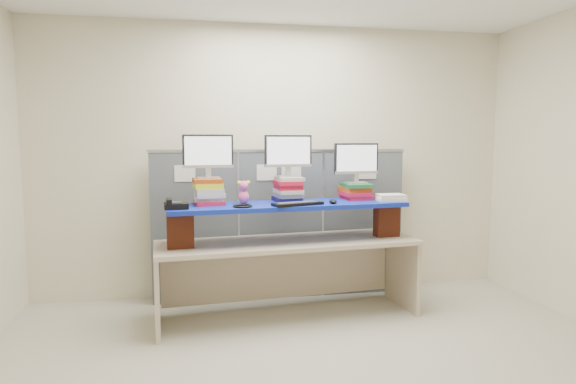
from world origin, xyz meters
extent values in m
cube|color=beige|center=(0.00, 0.00, 1.40)|extent=(5.00, 4.00, 2.80)
cube|color=beige|center=(0.00, 0.00, 0.00)|extent=(5.00, 4.00, 0.01)
cube|color=#4B5058|center=(-0.87, 1.78, 0.75)|extent=(0.85, 0.05, 1.50)
cube|color=#4B5058|center=(0.00, 1.78, 0.75)|extent=(0.85, 0.05, 1.50)
cube|color=#4B5058|center=(0.87, 1.78, 0.75)|extent=(0.85, 0.05, 1.50)
cube|color=#A8AAAF|center=(0.00, 1.78, 1.51)|extent=(2.60, 0.06, 0.03)
cube|color=white|center=(-0.95, 1.75, 1.30)|extent=(0.20, 0.00, 0.16)
cube|color=white|center=(-0.15, 1.75, 1.30)|extent=(0.20, 0.00, 0.16)
cube|color=white|center=(0.10, 1.75, 1.30)|extent=(0.20, 0.00, 0.16)
cube|color=white|center=(0.90, 1.75, 1.30)|extent=(0.20, 0.00, 0.16)
cube|color=beige|center=(-0.03, 1.21, 0.70)|extent=(2.40, 0.89, 0.04)
cube|color=beige|center=(-1.18, 1.11, 0.34)|extent=(0.10, 0.64, 0.68)
cube|color=beige|center=(1.12, 1.32, 0.34)|extent=(0.10, 0.64, 0.68)
cube|color=maroon|center=(-0.98, 1.08, 0.87)|extent=(0.23, 0.14, 0.30)
cube|color=maroon|center=(0.92, 1.25, 0.87)|extent=(0.23, 0.14, 0.30)
cube|color=navy|center=(-0.03, 1.21, 1.04)|extent=(2.17, 0.72, 0.04)
cube|color=red|center=(-0.73, 1.26, 1.07)|extent=(0.28, 0.32, 0.03)
cube|color=#B7B4AF|center=(-0.74, 1.28, 1.11)|extent=(0.25, 0.28, 0.03)
cube|color=#B7B4AF|center=(-0.73, 1.26, 1.14)|extent=(0.28, 0.32, 0.04)
cube|color=#B7B4AF|center=(-0.73, 1.26, 1.18)|extent=(0.26, 0.30, 0.04)
cube|color=yellow|center=(-0.74, 1.27, 1.23)|extent=(0.27, 0.32, 0.05)
cube|color=#B44310|center=(-0.74, 1.26, 1.27)|extent=(0.26, 0.29, 0.04)
cube|color=#151250|center=(-0.02, 1.35, 1.08)|extent=(0.26, 0.29, 0.04)
cube|color=#B7B4AF|center=(0.00, 1.35, 1.12)|extent=(0.24, 0.29, 0.04)
cube|color=#B7B4AF|center=(-0.01, 1.33, 1.15)|extent=(0.25, 0.31, 0.04)
cube|color=red|center=(-0.01, 1.34, 1.19)|extent=(0.24, 0.28, 0.04)
cube|color=red|center=(-0.02, 1.33, 1.23)|extent=(0.24, 0.30, 0.04)
cube|color=#B7B4AF|center=(0.00, 1.34, 1.27)|extent=(0.25, 0.29, 0.03)
cube|color=red|center=(0.67, 1.39, 1.07)|extent=(0.27, 0.29, 0.03)
cube|color=red|center=(0.65, 1.39, 1.11)|extent=(0.27, 0.31, 0.04)
cube|color=#B44310|center=(0.65, 1.40, 1.15)|extent=(0.27, 0.30, 0.04)
cube|color=#1A622D|center=(0.66, 1.39, 1.19)|extent=(0.26, 0.30, 0.03)
cube|color=#B2B1B7|center=(-0.73, 1.27, 1.29)|extent=(0.20, 0.14, 0.01)
cube|color=#B2B1B7|center=(-0.73, 1.27, 1.34)|extent=(0.05, 0.04, 0.08)
cube|color=black|center=(-0.73, 1.27, 1.52)|extent=(0.44, 0.07, 0.29)
cube|color=silver|center=(-0.73, 1.25, 1.52)|extent=(0.40, 0.04, 0.26)
cube|color=#B2B1B7|center=(-0.01, 1.34, 1.29)|extent=(0.20, 0.14, 0.01)
cube|color=#B2B1B7|center=(-0.01, 1.34, 1.34)|extent=(0.05, 0.04, 0.08)
cube|color=black|center=(-0.01, 1.34, 1.52)|extent=(0.44, 0.07, 0.29)
cube|color=silver|center=(-0.01, 1.32, 1.52)|extent=(0.40, 0.04, 0.26)
cube|color=#B2B1B7|center=(0.66, 1.40, 1.22)|extent=(0.20, 0.14, 0.01)
cube|color=#B2B1B7|center=(0.66, 1.40, 1.26)|extent=(0.05, 0.04, 0.08)
cube|color=black|center=(0.66, 1.40, 1.45)|extent=(0.44, 0.07, 0.29)
cube|color=silver|center=(0.66, 1.38, 1.45)|extent=(0.40, 0.04, 0.26)
cube|color=black|center=(0.03, 1.05, 1.07)|extent=(0.47, 0.28, 0.02)
cube|color=#303033|center=(0.03, 1.05, 1.08)|extent=(0.40, 0.21, 0.00)
ellipsoid|color=black|center=(0.36, 1.11, 1.08)|extent=(0.09, 0.13, 0.04)
cube|color=black|center=(-1.00, 1.03, 1.08)|extent=(0.21, 0.19, 0.05)
cube|color=#303033|center=(-1.00, 1.03, 1.11)|extent=(0.11, 0.11, 0.01)
cube|color=black|center=(-1.06, 1.02, 1.12)|extent=(0.06, 0.18, 0.03)
torus|color=black|center=(-0.45, 1.03, 1.07)|extent=(0.20, 0.20, 0.02)
ellipsoid|color=#E95993|center=(-0.42, 1.27, 1.11)|extent=(0.10, 0.09, 0.11)
sphere|color=#E95993|center=(-0.42, 1.27, 1.22)|extent=(0.09, 0.09, 0.09)
sphere|color=yellow|center=(-0.46, 1.27, 1.24)|extent=(0.04, 0.04, 0.04)
sphere|color=yellow|center=(-0.38, 1.27, 1.24)|extent=(0.04, 0.04, 0.04)
cube|color=white|center=(0.94, 1.20, 1.07)|extent=(0.26, 0.21, 0.03)
cube|color=white|center=(0.94, 1.20, 1.10)|extent=(0.25, 0.20, 0.03)
camera|label=1|loc=(-0.79, -3.00, 1.62)|focal=30.00mm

